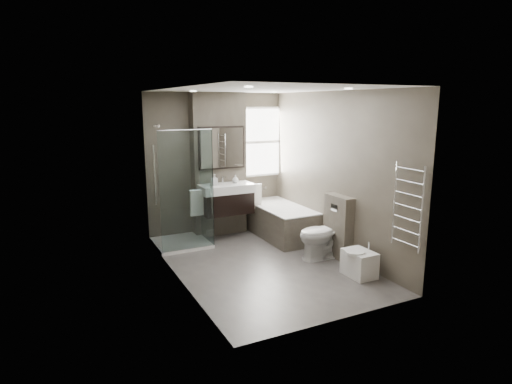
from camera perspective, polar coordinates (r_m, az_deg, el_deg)
room at (r=6.26m, az=0.94°, el=1.56°), size 2.70×3.90×2.70m
vanity_pier at (r=7.86m, az=-4.99°, el=3.62°), size 1.00×0.25×2.60m
vanity at (r=7.64m, az=-3.96°, el=-0.87°), size 0.95×0.47×0.66m
mirror_cabinet at (r=7.67m, az=-4.59°, el=5.91°), size 0.86×0.08×0.76m
towel_left at (r=7.44m, az=-7.89°, el=-1.46°), size 0.24×0.06×0.44m
towel_right at (r=7.85m, az=-0.12°, el=-0.65°), size 0.24×0.06×0.44m
shower_enclosure at (r=7.39m, az=-9.11°, el=-3.42°), size 0.90×0.90×2.00m
bathtub at (r=7.85m, az=3.26°, el=-3.70°), size 0.75×1.60×0.57m
window at (r=8.27m, az=0.55°, el=6.69°), size 0.98×0.06×1.33m
toilet at (r=6.81m, az=8.96°, el=-5.50°), size 0.81×0.48×0.81m
cistern_box at (r=6.87m, az=10.93°, el=-4.57°), size 0.19×0.55×1.00m
bidet at (r=6.29m, az=13.58°, el=-9.18°), size 0.40×0.46×0.48m
towel_radiator at (r=5.77m, az=19.58°, el=-1.84°), size 0.03×0.49×1.10m
soap_bottle_a at (r=7.50m, az=-5.53°, el=1.64°), size 0.09×0.09×0.19m
soap_bottle_b at (r=7.68m, az=-2.77°, el=1.75°), size 0.11×0.11×0.15m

